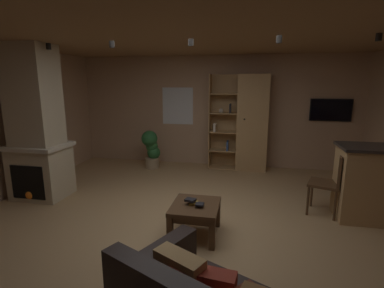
{
  "coord_description": "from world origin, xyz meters",
  "views": [
    {
      "loc": [
        0.79,
        -3.57,
        1.91
      ],
      "look_at": [
        0.0,
        0.4,
        1.05
      ],
      "focal_mm": 27.13,
      "sensor_mm": 36.0,
      "label": 1
    }
  ],
  "objects_px": {
    "bookshelf_cabinet": "(248,123)",
    "wall_mounted_tv": "(331,110)",
    "table_book_0": "(194,203)",
    "coffee_table": "(195,211)",
    "table_book_1": "(200,204)",
    "dining_chair": "(331,180)",
    "stone_fireplace": "(37,131)",
    "potted_floor_plant": "(151,148)",
    "table_book_2": "(190,200)"
  },
  "relations": [
    {
      "from": "bookshelf_cabinet",
      "to": "wall_mounted_tv",
      "type": "distance_m",
      "value": 1.75
    },
    {
      "from": "coffee_table",
      "to": "table_book_0",
      "type": "height_order",
      "value": "table_book_0"
    },
    {
      "from": "table_book_2",
      "to": "wall_mounted_tv",
      "type": "bearing_deg",
      "value": 54.38
    },
    {
      "from": "bookshelf_cabinet",
      "to": "table_book_0",
      "type": "bearing_deg",
      "value": -101.37
    },
    {
      "from": "bookshelf_cabinet",
      "to": "dining_chair",
      "type": "height_order",
      "value": "bookshelf_cabinet"
    },
    {
      "from": "stone_fireplace",
      "to": "coffee_table",
      "type": "height_order",
      "value": "stone_fireplace"
    },
    {
      "from": "table_book_1",
      "to": "table_book_2",
      "type": "relative_size",
      "value": 0.85
    },
    {
      "from": "table_book_1",
      "to": "dining_chair",
      "type": "distance_m",
      "value": 2.03
    },
    {
      "from": "stone_fireplace",
      "to": "coffee_table",
      "type": "bearing_deg",
      "value": -15.33
    },
    {
      "from": "table_book_1",
      "to": "dining_chair",
      "type": "bearing_deg",
      "value": 30.62
    },
    {
      "from": "stone_fireplace",
      "to": "wall_mounted_tv",
      "type": "relative_size",
      "value": 3.0
    },
    {
      "from": "coffee_table",
      "to": "bookshelf_cabinet",
      "type": "bearing_deg",
      "value": 79.01
    },
    {
      "from": "potted_floor_plant",
      "to": "wall_mounted_tv",
      "type": "height_order",
      "value": "wall_mounted_tv"
    },
    {
      "from": "table_book_2",
      "to": "bookshelf_cabinet",
      "type": "bearing_deg",
      "value": 77.98
    },
    {
      "from": "table_book_1",
      "to": "bookshelf_cabinet",
      "type": "bearing_deg",
      "value": 80.38
    },
    {
      "from": "stone_fireplace",
      "to": "bookshelf_cabinet",
      "type": "distance_m",
      "value": 4.11
    },
    {
      "from": "stone_fireplace",
      "to": "coffee_table",
      "type": "xyz_separation_m",
      "value": [
        2.8,
        -0.77,
        -0.8
      ]
    },
    {
      "from": "bookshelf_cabinet",
      "to": "coffee_table",
      "type": "relative_size",
      "value": 3.22
    },
    {
      "from": "dining_chair",
      "to": "stone_fireplace",
      "type": "bearing_deg",
      "value": -177.46
    },
    {
      "from": "dining_chair",
      "to": "table_book_1",
      "type": "bearing_deg",
      "value": -149.38
    },
    {
      "from": "bookshelf_cabinet",
      "to": "table_book_1",
      "type": "distance_m",
      "value": 3.24
    },
    {
      "from": "table_book_0",
      "to": "table_book_2",
      "type": "bearing_deg",
      "value": -161.59
    },
    {
      "from": "bookshelf_cabinet",
      "to": "table_book_1",
      "type": "height_order",
      "value": "bookshelf_cabinet"
    },
    {
      "from": "stone_fireplace",
      "to": "dining_chair",
      "type": "distance_m",
      "value": 4.65
    },
    {
      "from": "bookshelf_cabinet",
      "to": "table_book_1",
      "type": "xyz_separation_m",
      "value": [
        -0.53,
        -3.14,
        -0.58
      ]
    },
    {
      "from": "table_book_1",
      "to": "wall_mounted_tv",
      "type": "bearing_deg",
      "value": 56.25
    },
    {
      "from": "bookshelf_cabinet",
      "to": "coffee_table",
      "type": "bearing_deg",
      "value": -100.99
    },
    {
      "from": "stone_fireplace",
      "to": "table_book_0",
      "type": "distance_m",
      "value": 2.96
    },
    {
      "from": "stone_fireplace",
      "to": "table_book_2",
      "type": "distance_m",
      "value": 2.92
    },
    {
      "from": "coffee_table",
      "to": "table_book_1",
      "type": "relative_size",
      "value": 6.05
    },
    {
      "from": "potted_floor_plant",
      "to": "dining_chair",
      "type": "bearing_deg",
      "value": -27.84
    },
    {
      "from": "bookshelf_cabinet",
      "to": "table_book_0",
      "type": "distance_m",
      "value": 3.2
    },
    {
      "from": "table_book_2",
      "to": "potted_floor_plant",
      "type": "height_order",
      "value": "potted_floor_plant"
    },
    {
      "from": "potted_floor_plant",
      "to": "wall_mounted_tv",
      "type": "bearing_deg",
      "value": 8.29
    },
    {
      "from": "potted_floor_plant",
      "to": "table_book_1",
      "type": "bearing_deg",
      "value": -60.4
    },
    {
      "from": "coffee_table",
      "to": "table_book_2",
      "type": "xyz_separation_m",
      "value": [
        -0.06,
        -0.01,
        0.15
      ]
    },
    {
      "from": "table_book_0",
      "to": "table_book_1",
      "type": "xyz_separation_m",
      "value": [
        0.09,
        -0.06,
        0.02
      ]
    },
    {
      "from": "table_book_2",
      "to": "table_book_0",
      "type": "bearing_deg",
      "value": 18.41
    },
    {
      "from": "table_book_0",
      "to": "potted_floor_plant",
      "type": "relative_size",
      "value": 0.13
    },
    {
      "from": "dining_chair",
      "to": "table_book_2",
      "type": "bearing_deg",
      "value": -152.3
    },
    {
      "from": "table_book_0",
      "to": "dining_chair",
      "type": "xyz_separation_m",
      "value": [
        1.83,
        0.97,
        0.1
      ]
    },
    {
      "from": "dining_chair",
      "to": "wall_mounted_tv",
      "type": "bearing_deg",
      "value": 77.99
    },
    {
      "from": "table_book_0",
      "to": "table_book_2",
      "type": "xyz_separation_m",
      "value": [
        -0.04,
        -0.01,
        0.05
      ]
    },
    {
      "from": "bookshelf_cabinet",
      "to": "dining_chair",
      "type": "xyz_separation_m",
      "value": [
        1.21,
        -2.11,
        -0.51
      ]
    },
    {
      "from": "table_book_1",
      "to": "table_book_0",
      "type": "bearing_deg",
      "value": 143.49
    },
    {
      "from": "coffee_table",
      "to": "table_book_1",
      "type": "distance_m",
      "value": 0.15
    },
    {
      "from": "table_book_1",
      "to": "coffee_table",
      "type": "bearing_deg",
      "value": 136.21
    },
    {
      "from": "stone_fireplace",
      "to": "table_book_2",
      "type": "height_order",
      "value": "stone_fireplace"
    },
    {
      "from": "bookshelf_cabinet",
      "to": "wall_mounted_tv",
      "type": "relative_size",
      "value": 2.5
    },
    {
      "from": "bookshelf_cabinet",
      "to": "table_book_2",
      "type": "xyz_separation_m",
      "value": [
        -0.66,
        -3.09,
        -0.56
      ]
    }
  ]
}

